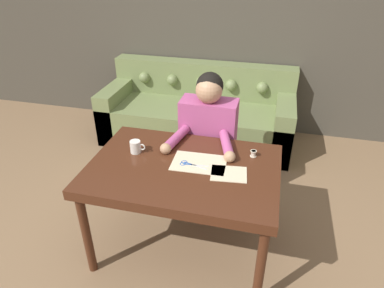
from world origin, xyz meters
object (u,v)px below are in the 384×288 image
Objects in this scene: scissors at (189,164)px; mug at (136,147)px; dining_table at (183,175)px; thread_spool at (253,154)px; person at (208,142)px; couch at (198,114)px.

mug is (-0.41, 0.06, 0.04)m from scissors.
dining_table is 0.51m from thread_spool.
person is 26.72× the size of thread_spool.
couch is 1.71m from thread_spool.
mug is at bearing -132.34° from person.
person is (0.05, 0.56, -0.04)m from dining_table.
dining_table is at bearing -13.23° from mug.
scissors is (-0.02, -0.53, 0.12)m from person.
couch is 1.69m from mug.
couch reaches higher than dining_table.
thread_spool is (0.74, -1.48, 0.46)m from couch.
couch is 19.01× the size of mug.
couch is at bearing 99.79° from dining_table.
mug is (-0.08, -1.62, 0.48)m from couch.
scissors is at bearing -92.34° from person.
dining_table is 0.09m from scissors.
dining_table is at bearing -141.54° from scissors.
thread_spool is (0.39, -0.32, 0.14)m from person.
person is at bearing 84.46° from dining_table.
dining_table is at bearing -152.02° from thread_spool.
couch is at bearing 101.00° from scissors.
mug is at bearing -92.79° from couch.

